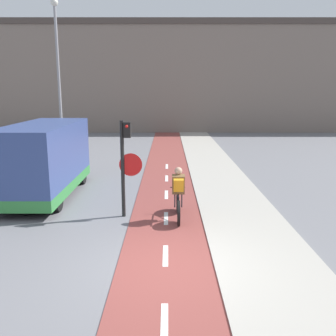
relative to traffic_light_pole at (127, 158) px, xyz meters
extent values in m
plane|color=slate|center=(1.17, -3.25, -1.78)|extent=(120.00, 120.00, 0.00)
cube|color=brown|center=(1.17, -3.25, -1.77)|extent=(2.08, 60.00, 0.02)
cube|color=white|center=(1.17, -5.25, -1.76)|extent=(0.12, 1.10, 0.00)
cube|color=white|center=(1.17, -2.75, -1.76)|extent=(0.12, 1.10, 0.00)
cube|color=white|center=(1.17, -0.25, -1.76)|extent=(0.12, 1.10, 0.00)
cube|color=white|center=(1.17, 2.25, -1.76)|extent=(0.12, 1.10, 0.00)
cube|color=white|center=(1.17, 4.75, -1.76)|extent=(0.12, 1.10, 0.00)
cube|color=white|center=(1.17, 7.25, -1.76)|extent=(0.12, 1.10, 0.00)
cube|color=#A8A399|center=(3.41, -3.25, -1.75)|extent=(2.40, 60.00, 0.05)
cube|color=slate|center=(1.17, 24.38, 2.71)|extent=(60.00, 5.00, 8.98)
cube|color=#473D38|center=(1.17, 24.38, 7.45)|extent=(60.00, 5.20, 0.50)
cylinder|color=black|center=(-0.09, 0.00, -0.35)|extent=(0.11, 0.11, 2.85)
cube|color=black|center=(0.07, 0.00, 0.80)|extent=(0.20, 0.20, 0.44)
sphere|color=red|center=(0.07, -0.11, 0.91)|extent=(0.09, 0.09, 0.09)
cone|color=red|center=(0.15, 0.00, -0.21)|extent=(0.67, 0.01, 0.67)
cone|color=silver|center=(0.15, 0.00, -0.21)|extent=(0.60, 0.02, 0.60)
cylinder|color=gray|center=(-4.27, 8.70, 2.08)|extent=(0.14, 0.14, 7.73)
sphere|color=silver|center=(-4.27, 8.70, 6.05)|extent=(0.36, 0.36, 0.36)
cylinder|color=black|center=(1.53, -0.77, -1.42)|extent=(0.07, 0.71, 0.71)
cylinder|color=black|center=(1.53, 0.35, -1.42)|extent=(0.07, 0.71, 0.71)
cylinder|color=black|center=(1.53, 0.00, -1.24)|extent=(0.04, 0.71, 0.44)
cylinder|color=black|center=(1.53, -0.52, -1.22)|extent=(0.04, 0.37, 0.47)
cylinder|color=black|center=(1.53, -0.17, -1.02)|extent=(0.04, 1.04, 0.07)
cylinder|color=black|center=(1.53, -0.56, -1.43)|extent=(0.04, 0.43, 0.05)
cylinder|color=black|center=(1.53, 0.35, -0.98)|extent=(0.46, 0.03, 0.03)
cube|color=brown|center=(1.53, -0.30, -0.72)|extent=(0.36, 0.31, 0.59)
sphere|color=tan|center=(1.53, -0.26, -0.34)|extent=(0.22, 0.22, 0.22)
cylinder|color=#232328|center=(1.43, -0.33, -1.17)|extent=(0.04, 0.07, 0.45)
cylinder|color=#232328|center=(1.63, -0.33, -1.17)|extent=(0.04, 0.07, 0.45)
cube|color=orange|center=(1.53, -0.48, -0.70)|extent=(0.28, 0.23, 0.39)
cube|color=#334784|center=(-3.06, 2.19, -0.38)|extent=(1.94, 5.33, 2.31)
cube|color=#33843D|center=(-3.06, 2.19, -1.35)|extent=(1.95, 5.34, 0.36)
cube|color=black|center=(-3.06, 4.84, 0.03)|extent=(1.75, 0.04, 0.70)
cylinder|color=black|center=(-3.94, 3.92, -1.43)|extent=(0.18, 0.70, 0.70)
cylinder|color=black|center=(-2.19, 3.92, -1.43)|extent=(0.18, 0.70, 0.70)
cylinder|color=black|center=(-3.94, 0.46, -1.43)|extent=(0.18, 0.70, 0.70)
cylinder|color=black|center=(-2.19, 0.46, -1.43)|extent=(0.18, 0.70, 0.70)
camera|label=1|loc=(1.23, -10.64, 1.94)|focal=40.00mm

